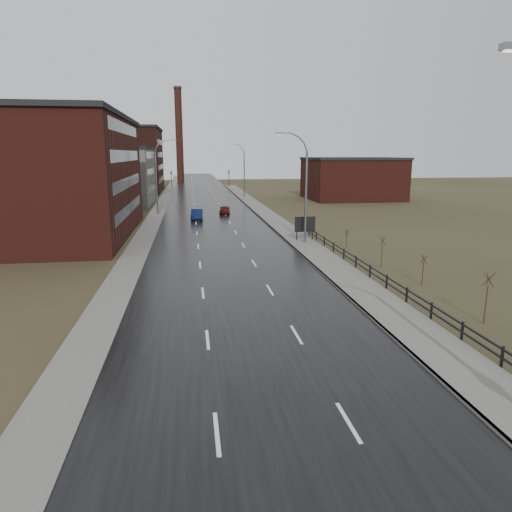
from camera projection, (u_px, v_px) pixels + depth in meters
name	position (u px, v px, depth m)	size (l,w,h in m)	color
road	(210.00, 215.00, 69.73)	(14.00, 300.00, 0.06)	black
sidewalk_right	(305.00, 245.00, 46.77)	(3.20, 180.00, 0.18)	#595651
curb_right	(291.00, 245.00, 46.56)	(0.16, 180.00, 0.18)	slate
sidewalk_left	(156.00, 216.00, 68.59)	(2.40, 260.00, 0.12)	#595651
warehouse_near	(26.00, 176.00, 50.86)	(22.44, 28.56, 13.50)	#471914
warehouse_mid	(107.00, 176.00, 83.47)	(16.32, 20.40, 10.50)	slate
warehouse_far	(106.00, 160.00, 111.20)	(26.52, 24.48, 15.50)	#331611
building_right	(352.00, 178.00, 94.25)	(18.36, 16.32, 8.50)	#471914
smokestack	(179.00, 134.00, 152.42)	(2.70, 2.70, 30.70)	#331611
streetlight_right_mid	(303.00, 188.00, 46.46)	(3.36, 0.28, 11.35)	slate
streetlight_left	(158.00, 177.00, 69.32)	(3.36, 0.28, 11.35)	slate
streetlight_right_far	(243.00, 170.00, 98.61)	(3.36, 0.28, 11.35)	slate
guardrail	(391.00, 283.00, 30.75)	(0.10, 53.05, 1.10)	black
shrub_c	(487.00, 296.00, 25.04)	(0.70, 0.74, 3.00)	#382D23
shrub_d	(423.00, 269.00, 32.61)	(0.53, 0.56, 2.24)	#382D23
shrub_e	(382.00, 251.00, 37.44)	(0.63, 0.67, 2.67)	#382D23
shrub_f	(347.00, 238.00, 45.97)	(0.43, 0.46, 1.80)	#382D23
billboard	(305.00, 225.00, 48.68)	(2.25, 0.17, 2.70)	black
traffic_light_left	(171.00, 171.00, 125.56)	(0.58, 2.73, 5.30)	black
traffic_light_right	(229.00, 171.00, 127.78)	(0.58, 2.73, 5.30)	black
car_near	(197.00, 215.00, 64.63)	(1.60, 4.60, 1.52)	#0C153D
car_far	(225.00, 210.00, 71.15)	(1.59, 3.96, 1.35)	#4C0D0C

